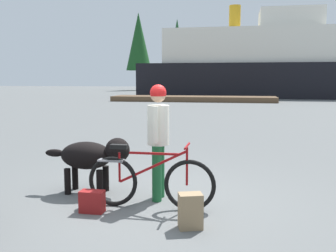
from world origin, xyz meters
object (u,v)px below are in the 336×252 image
Objects in this scene: ferry_boat at (264,65)px; dog at (92,156)px; person_cyclist at (158,131)px; handbag_pannier at (92,202)px; bicycle at (150,181)px; backpack at (190,211)px.

dog is at bearing -97.78° from ferry_boat.
person_cyclist is at bearing -95.92° from ferry_boat.
ferry_boat is at bearing 82.95° from handbag_pannier.
person_cyclist reaches higher than bicycle.
bicycle is 1.05× the size of person_cyclist.
bicycle is 0.82m from handbag_pannier.
person_cyclist reaches higher than dog.
bicycle is at bearing -94.51° from person_cyclist.
dog is (-1.04, 0.54, 0.21)m from bicycle.
person_cyclist is at bearing 85.49° from bicycle.
person_cyclist reaches higher than handbag_pannier.
handbag_pannier is at bearing -135.98° from person_cyclist.
handbag_pannier is (-0.72, -0.30, -0.24)m from bicycle.
person_cyclist is 3.99× the size of backpack.
bicycle is at bearing 22.61° from handbag_pannier.
dog is at bearing 152.43° from bicycle.
handbag_pannier is 0.01× the size of ferry_boat.
person_cyclist is 1.37m from handbag_pannier.
ferry_boat is (4.51, 33.03, 2.50)m from dog.
person_cyclist is 33.39m from ferry_boat.
dog is at bearing 110.73° from handbag_pannier.
handbag_pannier is at bearing -69.27° from dog.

